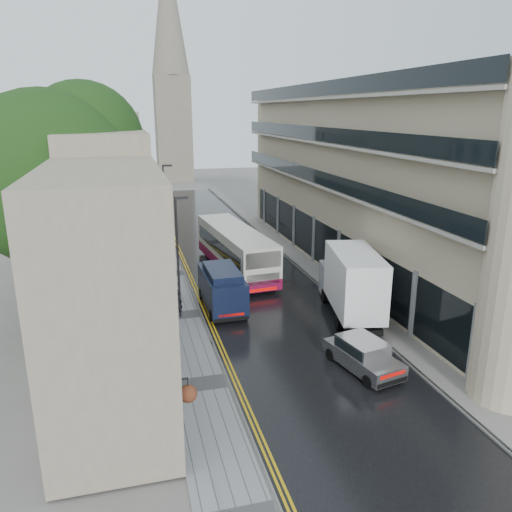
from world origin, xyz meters
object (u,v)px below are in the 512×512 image
white_lorry (339,294)px  lamp_post_far (165,209)px  silver_hatchback (369,372)px  navy_van (212,299)px  pedestrian (177,303)px  white_van (213,303)px  lamp_post_near (178,257)px  tree_near (53,208)px  tree_far (78,188)px  cream_bus (233,264)px

white_lorry → lamp_post_far: size_ratio=1.08×
white_lorry → silver_hatchback: size_ratio=1.95×
white_lorry → navy_van: bearing=167.5°
lamp_post_far → pedestrian: bearing=-84.3°
silver_hatchback → white_van: white_van is taller
navy_van → pedestrian: (-1.94, 0.92, -0.44)m
white_lorry → pedestrian: white_lorry is taller
lamp_post_near → tree_near: bearing=174.1°
pedestrian → lamp_post_near: lamp_post_near is taller
tree_near → white_van: (8.70, -1.24, -6.10)m
tree_near → navy_van: (8.50, -1.93, -5.52)m
lamp_post_near → navy_van: bearing=-41.8°
tree_far → pedestrian: 16.22m
white_van → cream_bus: bearing=66.0°
navy_van → lamp_post_far: (-1.24, 16.27, 2.49)m
lamp_post_near → tree_far: bearing=113.7°
tree_far → pedestrian: tree_far is taller
tree_far → lamp_post_near: bearing=-64.4°
tree_near → tree_far: (0.30, 13.00, -0.72)m
pedestrian → lamp_post_far: 15.64m
white_lorry → navy_van: white_lorry is taller
cream_bus → lamp_post_far: (-3.79, 10.51, 2.21)m
silver_hatchback → tree_far: bearing=107.5°
tree_near → navy_van: 10.31m
tree_near → silver_hatchback: size_ratio=3.30×
cream_bus → navy_van: bearing=-119.3°
cream_bus → lamp_post_far: size_ratio=1.63×
cream_bus → white_van: cream_bus is taller
silver_hatchback → lamp_post_near: bearing=112.2°
silver_hatchback → lamp_post_far: bearing=92.8°
white_van → silver_hatchback: bearing=-60.8°
silver_hatchback → pedestrian: 12.67m
white_lorry → pedestrian: 9.68m
silver_hatchback → tree_near: bearing=129.4°
pedestrian → lamp_post_far: (0.70, 15.35, 2.93)m
tree_near → white_lorry: size_ratio=1.70×
tree_far → navy_van: size_ratio=2.26×
white_lorry → pedestrian: bearing=167.2°
silver_hatchback → white_van: size_ratio=1.15×
lamp_post_far → white_van: bearing=-76.4°
tree_far → white_van: size_ratio=3.40×
lamp_post_far → lamp_post_near: bearing=-83.6°
tree_near → pedestrian: bearing=-8.8°
cream_bus → white_lorry: bearing=-69.7°
tree_near → white_van: bearing=-8.1°
lamp_post_near → lamp_post_far: size_ratio=0.95×
tree_far → cream_bus: bearing=-40.5°
silver_hatchback → lamp_post_far: size_ratio=0.55×
tree_near → cream_bus: (11.04, 3.83, -5.24)m
tree_far → white_lorry: tree_far is taller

